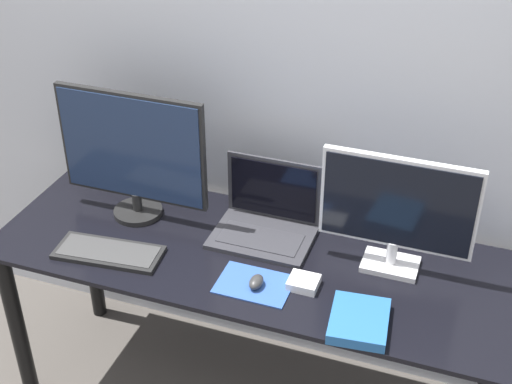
% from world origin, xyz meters
% --- Properties ---
extents(wall_back, '(7.00, 0.05, 2.50)m').
position_xyz_m(wall_back, '(0.00, 0.72, 1.25)').
color(wall_back, silver).
rests_on(wall_back, ground_plane).
extents(desk, '(1.86, 0.66, 0.75)m').
position_xyz_m(desk, '(0.00, 0.33, 0.62)').
color(desk, black).
rests_on(desk, ground_plane).
extents(monitor_left, '(0.57, 0.18, 0.50)m').
position_xyz_m(monitor_left, '(-0.50, 0.42, 1.02)').
color(monitor_left, black).
rests_on(monitor_left, desk).
extents(monitor_right, '(0.51, 0.13, 0.42)m').
position_xyz_m(monitor_right, '(0.46, 0.42, 0.99)').
color(monitor_right, silver).
rests_on(monitor_right, desk).
extents(laptop, '(0.36, 0.26, 0.26)m').
position_xyz_m(laptop, '(-0.00, 0.47, 0.82)').
color(laptop, '#333338').
rests_on(laptop, desk).
extents(keyboard, '(0.39, 0.19, 0.02)m').
position_xyz_m(keyboard, '(-0.48, 0.16, 0.76)').
color(keyboard, black).
rests_on(keyboard, desk).
extents(mousepad, '(0.25, 0.17, 0.00)m').
position_xyz_m(mousepad, '(0.06, 0.17, 0.76)').
color(mousepad, '#2D519E').
rests_on(mousepad, desk).
extents(mouse, '(0.04, 0.07, 0.04)m').
position_xyz_m(mouse, '(0.07, 0.16, 0.78)').
color(mouse, '#333333').
rests_on(mouse, mousepad).
extents(book, '(0.20, 0.23, 0.04)m').
position_xyz_m(book, '(0.43, 0.10, 0.77)').
color(book, '#235B9E').
rests_on(book, desk).
extents(power_brick, '(0.10, 0.09, 0.03)m').
position_xyz_m(power_brick, '(0.21, 0.22, 0.77)').
color(power_brick, white).
rests_on(power_brick, desk).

